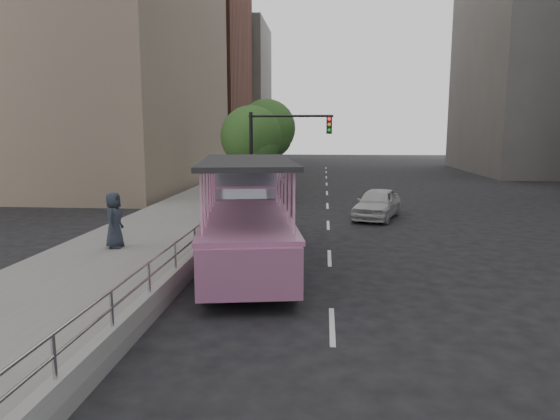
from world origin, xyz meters
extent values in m
plane|color=black|center=(0.00, 0.00, 0.00)|extent=(160.00, 160.00, 0.00)
cube|color=gray|center=(-5.75, 10.00, 0.15)|extent=(5.50, 80.00, 0.30)
cube|color=#9A9B96|center=(-3.12, 2.00, 0.48)|extent=(0.24, 30.00, 0.36)
cylinder|color=#B9B9BE|center=(-3.12, -6.00, 1.01)|extent=(0.07, 0.07, 0.70)
cylinder|color=#B9B9BE|center=(-3.12, -4.00, 1.01)|extent=(0.07, 0.07, 0.70)
cylinder|color=#B9B9BE|center=(-3.12, -2.00, 1.01)|extent=(0.07, 0.07, 0.70)
cylinder|color=#B9B9BE|center=(-3.12, 0.00, 1.01)|extent=(0.07, 0.07, 0.70)
cylinder|color=#B9B9BE|center=(-3.12, 2.00, 1.01)|extent=(0.07, 0.07, 0.70)
cylinder|color=#B9B9BE|center=(-3.12, 4.00, 1.01)|extent=(0.07, 0.07, 0.70)
cylinder|color=#B9B9BE|center=(-3.12, 6.00, 1.01)|extent=(0.07, 0.07, 0.70)
cylinder|color=#B9B9BE|center=(-3.12, 8.00, 1.01)|extent=(0.07, 0.07, 0.70)
cylinder|color=#B9B9BE|center=(-3.12, 10.00, 1.01)|extent=(0.07, 0.07, 0.70)
cylinder|color=#B9B9BE|center=(-3.12, 12.00, 1.01)|extent=(0.07, 0.07, 0.70)
cylinder|color=#B9B9BE|center=(-3.12, 2.00, 1.01)|extent=(0.06, 22.00, 0.06)
cylinder|color=#B9B9BE|center=(-3.12, 2.00, 1.34)|extent=(0.06, 22.00, 0.06)
cylinder|color=black|center=(-2.18, -0.51, 0.45)|extent=(0.49, 0.94, 0.89)
cylinder|color=black|center=(-0.04, -0.15, 0.45)|extent=(0.49, 0.94, 0.89)
cylinder|color=black|center=(-2.64, 2.22, 0.45)|extent=(0.49, 0.94, 0.89)
cylinder|color=black|center=(-0.49, 2.58, 0.45)|extent=(0.49, 0.94, 0.89)
cylinder|color=black|center=(-3.10, 4.95, 0.45)|extent=(0.49, 0.94, 0.89)
cylinder|color=black|center=(-0.95, 5.31, 0.45)|extent=(0.49, 0.94, 0.89)
cube|color=#E893C4|center=(-1.60, 2.60, 1.01)|extent=(3.78, 8.41, 1.24)
cube|color=#E893C4|center=(-2.38, 7.28, 1.26)|extent=(2.74, 2.47, 1.55)
cylinder|color=#E893C4|center=(-2.52, 8.11, 1.56)|extent=(2.41, 1.07, 2.33)
cube|color=#9D5C85|center=(-0.91, -1.55, 1.01)|extent=(2.50, 0.75, 1.24)
cube|color=#9D5C85|center=(-1.60, 2.60, 1.69)|extent=(3.95, 8.73, 0.12)
cube|color=#242426|center=(-1.53, 2.21, 3.36)|extent=(3.67, 6.88, 0.14)
cube|color=#96A3B1|center=(-2.10, 5.57, 2.30)|extent=(2.28, 0.58, 1.04)
cube|color=#E893C4|center=(-2.17, 6.01, 2.00)|extent=(2.31, 1.34, 0.49)
imported|color=silver|center=(3.41, 12.07, 0.74)|extent=(3.03, 4.68, 1.48)
imported|color=#2A313D|center=(-6.35, 3.66, 1.26)|extent=(0.67, 0.98, 1.92)
cylinder|color=black|center=(-3.00, 10.00, 1.19)|extent=(0.08, 0.08, 2.38)
cube|color=navy|center=(-3.00, 10.00, 2.19)|extent=(0.02, 0.59, 0.86)
cube|color=silver|center=(-2.97, 10.00, 2.19)|extent=(0.01, 0.38, 0.52)
cylinder|color=black|center=(-2.90, 12.50, 2.60)|extent=(0.18, 0.18, 5.20)
cylinder|color=black|center=(-0.90, 12.50, 5.00)|extent=(4.20, 0.12, 0.12)
cube|color=black|center=(1.00, 12.50, 4.55)|extent=(0.28, 0.22, 0.85)
sphere|color=red|center=(1.00, 12.37, 4.85)|extent=(0.16, 0.16, 0.16)
cylinder|color=#3D2D1B|center=(-3.40, 16.00, 1.54)|extent=(0.22, 0.22, 3.08)
sphere|color=#2B5622|center=(-3.40, 16.00, 3.96)|extent=(3.52, 3.52, 3.52)
sphere|color=#2B5622|center=(-3.00, 15.70, 3.41)|extent=(2.42, 2.42, 2.42)
cylinder|color=#3D2D1B|center=(-3.20, 22.00, 1.74)|extent=(0.22, 0.22, 3.47)
sphere|color=#2B5622|center=(-3.20, 22.00, 4.46)|extent=(3.97, 3.97, 3.97)
sphere|color=#2B5622|center=(-2.80, 21.70, 3.84)|extent=(2.73, 2.73, 2.73)
cube|color=brown|center=(-18.00, 48.00, 13.00)|extent=(18.00, 16.00, 26.00)
cube|color=slate|center=(-16.00, 64.00, 10.00)|extent=(16.00, 14.00, 20.00)
camera|label=1|loc=(0.77, -12.53, 4.26)|focal=32.00mm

